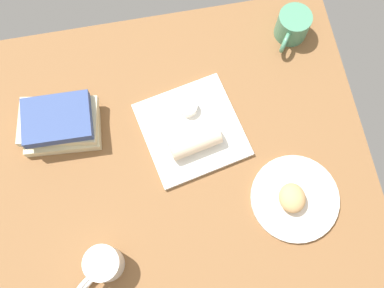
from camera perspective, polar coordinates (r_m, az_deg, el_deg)
dining_table at (r=123.22cm, az=-3.10°, el=-2.21°), size 110.00×90.00×4.00cm
round_plate at (r=121.15cm, az=13.04°, el=-6.82°), size 23.37×23.37×1.40cm
scone_pastry at (r=117.68cm, az=12.74°, el=-6.78°), size 7.36×8.22×5.03cm
square_plate at (r=122.73cm, az=-0.04°, el=1.82°), size 30.73×30.73×1.60cm
sauce_cup at (r=122.58cm, az=-0.53°, el=4.71°), size 5.22×5.22×2.76cm
breakfast_wrap at (r=117.80cm, az=0.37°, el=0.29°), size 14.64×8.47×5.78cm
book_stack at (r=124.59cm, az=-16.66°, el=2.50°), size 22.76×16.92×9.16cm
coffee_mug at (r=135.75cm, az=12.75°, el=14.57°), size 10.63×12.73×8.56cm
second_mug at (r=114.29cm, az=-11.35°, el=-14.98°), size 12.21×10.59×9.45cm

